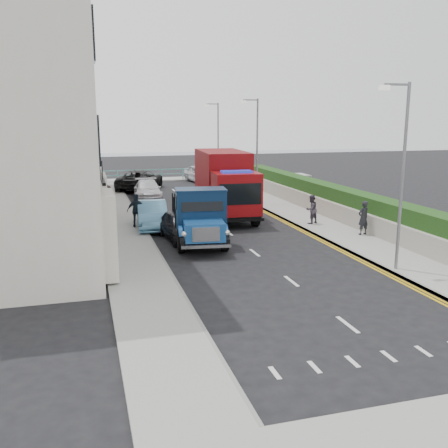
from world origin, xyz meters
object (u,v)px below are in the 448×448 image
(parked_car_front, at_px, (181,226))
(pedestrian_east_near, at_px, (363,218))
(bedford_lorry, at_px, (200,220))
(red_lorry, at_px, (225,182))
(lamp_near, at_px, (400,167))
(lamp_mid, at_px, (255,145))
(lamp_far, at_px, (217,139))

(parked_car_front, xyz_separation_m, pedestrian_east_near, (8.70, -1.83, 0.26))
(bedford_lorry, relative_size, red_lorry, 0.78)
(lamp_near, relative_size, parked_car_front, 1.71)
(red_lorry, relative_size, parked_car_front, 1.82)
(bedford_lorry, height_order, parked_car_front, bedford_lorry)
(lamp_near, height_order, parked_car_front, lamp_near)
(lamp_mid, height_order, bedford_lorry, lamp_mid)
(lamp_near, xyz_separation_m, red_lorry, (-3.19, 12.22, -1.96))
(lamp_far, height_order, bedford_lorry, lamp_far)
(red_lorry, height_order, parked_car_front, red_lorry)
(bedford_lorry, bearing_deg, lamp_near, -35.69)
(lamp_far, distance_m, bedford_lorry, 21.37)
(lamp_far, height_order, pedestrian_east_near, lamp_far)
(lamp_far, distance_m, pedestrian_east_near, 20.92)
(lamp_near, xyz_separation_m, bedford_lorry, (-6.19, 5.73, -2.78))
(lamp_near, bearing_deg, red_lorry, 104.64)
(parked_car_front, bearing_deg, bedford_lorry, -74.77)
(lamp_far, bearing_deg, lamp_near, -90.00)
(red_lorry, xyz_separation_m, pedestrian_east_near, (5.12, -6.83, -1.08))
(bedford_lorry, height_order, red_lorry, red_lorry)
(bedford_lorry, height_order, pedestrian_east_near, bedford_lorry)
(bedford_lorry, distance_m, red_lorry, 7.19)
(parked_car_front, distance_m, pedestrian_east_near, 8.89)
(red_lorry, bearing_deg, bedford_lorry, -110.86)
(lamp_mid, bearing_deg, lamp_far, 90.00)
(lamp_far, relative_size, parked_car_front, 1.71)
(lamp_mid, relative_size, bedford_lorry, 1.21)
(lamp_near, bearing_deg, lamp_far, 90.00)
(red_lorry, bearing_deg, pedestrian_east_near, -49.25)
(lamp_near, relative_size, lamp_mid, 1.00)
(lamp_near, distance_m, lamp_mid, 16.00)
(lamp_far, relative_size, red_lorry, 0.94)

